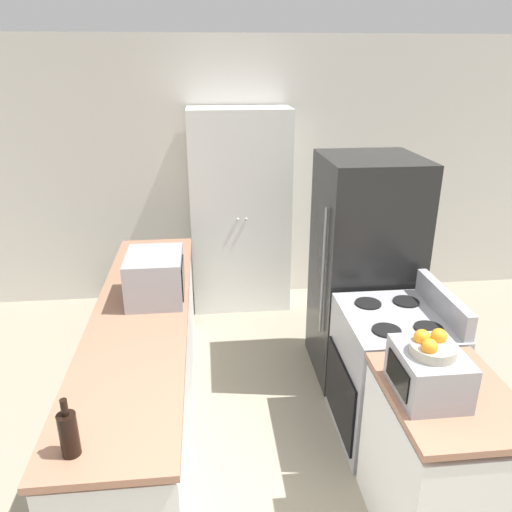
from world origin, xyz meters
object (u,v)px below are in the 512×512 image
Objects in this scene: refrigerator at (363,270)px; wine_bottle at (69,433)px; microwave at (155,277)px; fruit_bowl at (432,346)px; stove at (390,375)px; pantry_cabinet at (240,212)px; toaster_oven at (428,373)px.

refrigerator reaches higher than wine_bottle.
fruit_bowl reaches higher than microwave.
refrigerator is 2.49m from wine_bottle.
fruit_bowl is (-0.15, -0.77, 0.71)m from stove.
refrigerator reaches higher than stove.
refrigerator is at bearing -56.20° from pantry_cabinet.
toaster_oven is (0.68, -2.80, 0.02)m from pantry_cabinet.
stove is 0.95m from toaster_oven.
toaster_oven is (-0.17, -1.53, 0.14)m from refrigerator.
stove is at bearing 79.17° from toaster_oven.
refrigerator is (0.03, 0.77, 0.42)m from stove.
toaster_oven is 1.73× the size of fruit_bowl.
stove is 0.60× the size of refrigerator.
wine_bottle is 1.61m from toaster_oven.
refrigerator is at bearing 87.99° from stove.
toaster_oven is at bearing -96.41° from refrigerator.
wine_bottle reaches higher than stove.
pantry_cabinet is at bearing 123.80° from refrigerator.
pantry_cabinet is 1.13× the size of refrigerator.
toaster_oven is at bearing -76.34° from pantry_cabinet.
stove is 1.06m from fruit_bowl.
microwave is at bearing 80.63° from wine_bottle.
pantry_cabinet is 7.43× the size of wine_bottle.
microwave is 1.68× the size of wine_bottle.
toaster_oven is (1.59, 0.23, 0.01)m from wine_bottle.
fruit_bowl is at bearing -125.63° from toaster_oven.
refrigerator is 8.29× the size of fruit_bowl.
microwave is (-1.53, -0.36, 0.18)m from refrigerator.
toaster_oven is at bearing 54.37° from fruit_bowl.
toaster_oven is 0.16m from fruit_bowl.
refrigerator is 4.79× the size of toaster_oven.
pantry_cabinet is 1.77m from microwave.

